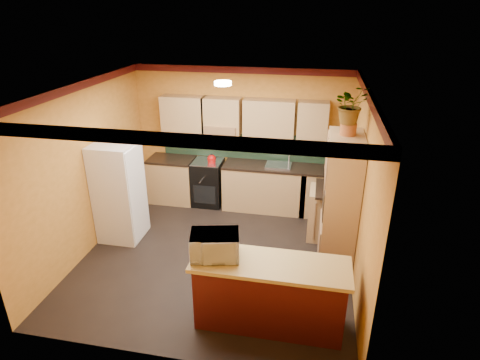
% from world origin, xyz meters
% --- Properties ---
extents(room_shell, '(4.24, 4.24, 2.72)m').
position_xyz_m(room_shell, '(0.02, 0.28, 2.09)').
color(room_shell, black).
rests_on(room_shell, ground).
extents(base_cabinets_back, '(3.65, 0.60, 0.88)m').
position_xyz_m(base_cabinets_back, '(-0.00, 1.80, 0.44)').
color(base_cabinets_back, tan).
rests_on(base_cabinets_back, ground).
extents(countertop_back, '(3.65, 0.62, 0.04)m').
position_xyz_m(countertop_back, '(-0.00, 1.80, 0.90)').
color(countertop_back, black).
rests_on(countertop_back, base_cabinets_back).
extents(stove, '(0.58, 0.58, 0.91)m').
position_xyz_m(stove, '(-0.63, 1.80, 0.46)').
color(stove, black).
rests_on(stove, ground).
extents(kettle, '(0.18, 0.18, 0.18)m').
position_xyz_m(kettle, '(-0.53, 1.75, 1.00)').
color(kettle, '#B20D0B').
rests_on(kettle, stove).
extents(sink, '(0.48, 0.40, 0.03)m').
position_xyz_m(sink, '(0.77, 1.80, 0.94)').
color(sink, silver).
rests_on(sink, countertop_back).
extents(base_cabinets_right, '(0.60, 0.80, 0.88)m').
position_xyz_m(base_cabinets_right, '(1.80, 0.96, 0.44)').
color(base_cabinets_right, tan).
rests_on(base_cabinets_right, ground).
extents(countertop_right, '(0.62, 0.80, 0.04)m').
position_xyz_m(countertop_right, '(1.80, 0.96, 0.90)').
color(countertop_right, black).
rests_on(countertop_right, base_cabinets_right).
extents(fridge, '(0.68, 0.66, 1.70)m').
position_xyz_m(fridge, '(-1.75, 0.28, 0.85)').
color(fridge, white).
rests_on(fridge, ground).
extents(pantry, '(0.48, 0.90, 2.10)m').
position_xyz_m(pantry, '(1.85, 0.13, 1.05)').
color(pantry, tan).
rests_on(pantry, ground).
extents(fern_pot, '(0.22, 0.22, 0.16)m').
position_xyz_m(fern_pot, '(1.85, 0.18, 2.18)').
color(fern_pot, '#9A5025').
rests_on(fern_pot, pantry).
extents(fern, '(0.59, 0.56, 0.52)m').
position_xyz_m(fern, '(1.85, 0.18, 2.52)').
color(fern, tan).
rests_on(fern, fern_pot).
extents(breakfast_bar, '(1.80, 0.55, 0.88)m').
position_xyz_m(breakfast_bar, '(1.01, -1.34, 0.44)').
color(breakfast_bar, '#501312').
rests_on(breakfast_bar, ground).
extents(bar_top, '(1.90, 0.65, 0.05)m').
position_xyz_m(bar_top, '(1.01, -1.34, 0.91)').
color(bar_top, tan).
rests_on(bar_top, breakfast_bar).
extents(microwave, '(0.65, 0.51, 0.32)m').
position_xyz_m(microwave, '(0.33, -1.34, 1.09)').
color(microwave, white).
rests_on(microwave, bar_top).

